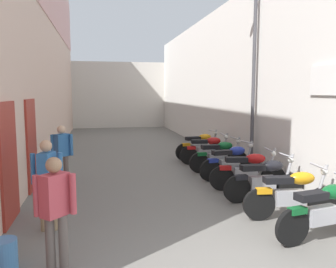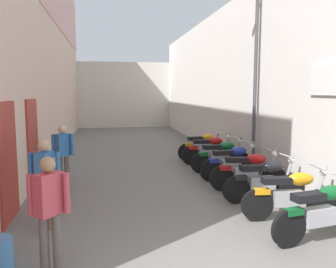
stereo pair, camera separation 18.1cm
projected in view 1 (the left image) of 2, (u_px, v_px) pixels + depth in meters
The scene contains 17 objects.
ground_plane at pixel (143, 164), 11.41m from camera, with size 35.98×35.98×0.00m, color #66635E.
building_left at pixel (43, 33), 12.14m from camera, with size 0.45×19.98×8.80m.
building_right at pixel (217, 83), 13.66m from camera, with size 0.45×19.98×5.46m.
building_far_end at pixel (118, 95), 23.78m from camera, with size 9.07×2.00×4.33m, color beige.
motorcycle_nearest at pixel (325, 210), 5.50m from camera, with size 1.84×0.58×1.04m.
motorcycle_second at pixel (293, 193), 6.41m from camera, with size 1.85×0.58×1.04m.
motorcycle_third at pixel (265, 179), 7.47m from camera, with size 1.85×0.58×1.04m.
motorcycle_fourth at pixel (248, 170), 8.30m from camera, with size 1.84×0.58×1.04m.
motorcycle_fifth at pixel (231, 161), 9.35m from camera, with size 1.84×0.58×1.04m.
motorcycle_sixth at pixel (219, 155), 10.26m from camera, with size 1.85×0.58×1.04m.
motorcycle_seventh at pixel (208, 149), 11.31m from camera, with size 1.85×0.58×1.04m.
motorcycle_eighth at pixel (200, 145), 12.15m from camera, with size 1.84×0.58×1.04m.
pedestrian_by_doorway at pixel (55, 208), 4.33m from camera, with size 0.52×0.38×1.57m.
pedestrian_mid_alley at pixel (47, 178), 5.84m from camera, with size 0.52×0.38×1.57m.
pedestrian_further_down at pixel (62, 152), 8.37m from camera, with size 0.52×0.37×1.57m.
water_jug_near_door at pixel (4, 255), 4.60m from camera, with size 0.34×0.34×0.42m, color #4C8CCC.
street_lamp at pixel (251, 71), 9.63m from camera, with size 0.79×0.18×5.12m.
Camera 1 is at (-1.42, -3.16, 2.37)m, focal length 36.95 mm.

